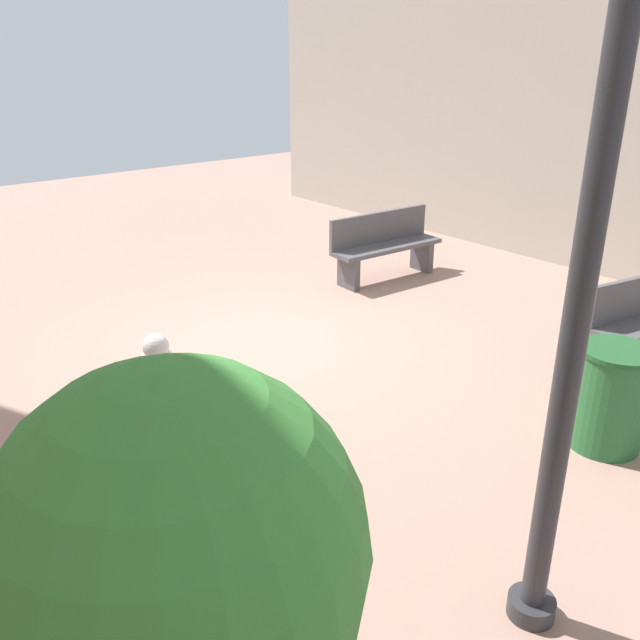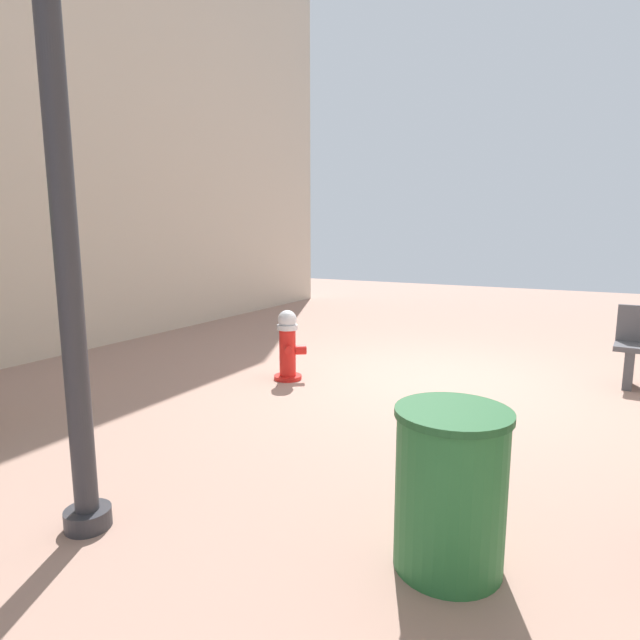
{
  "view_description": "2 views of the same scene",
  "coord_description": "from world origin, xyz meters",
  "views": [
    {
      "loc": [
        3.92,
        5.68,
        3.13
      ],
      "look_at": [
        0.48,
        1.58,
        0.93
      ],
      "focal_mm": 37.38,
      "sensor_mm": 36.0,
      "label": 1
    },
    {
      "loc": [
        -1.64,
        6.15,
        1.81
      ],
      "look_at": [
        0.96,
        1.25,
        0.87
      ],
      "focal_mm": 29.4,
      "sensor_mm": 36.0,
      "label": 2
    }
  ],
  "objects": [
    {
      "name": "ground_plane",
      "position": [
        0.0,
        0.0,
        0.0
      ],
      "size": [
        23.4,
        23.4,
        0.0
      ],
      "primitive_type": "plane",
      "color": "#9E7A6B"
    },
    {
      "name": "fire_hydrant",
      "position": [
        1.66,
        0.79,
        0.43
      ],
      "size": [
        0.39,
        0.4,
        0.87
      ],
      "color": "red",
      "rests_on": "ground_plane"
    },
    {
      "name": "street_lamp",
      "position": [
        1.03,
        4.19,
        2.55
      ],
      "size": [
        0.36,
        0.36,
        4.13
      ],
      "color": "#2D2D33",
      "rests_on": "ground_plane"
    },
    {
      "name": "trash_bin",
      "position": [
        -1.03,
        3.51,
        0.45
      ],
      "size": [
        0.62,
        0.62,
        0.89
      ],
      "color": "#266633",
      "rests_on": "ground_plane"
    }
  ]
}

